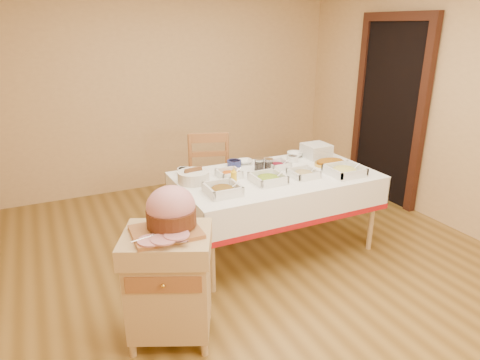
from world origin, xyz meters
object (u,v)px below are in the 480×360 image
object	(u,v)px
bread_basket	(194,177)
plate_stack	(316,151)
butcher_cart	(169,280)
preserve_jar_right	(269,165)
dining_table	(276,191)
ham_on_board	(170,212)
dining_chair	(210,183)
preserve_jar_left	(259,165)
brass_platter	(330,163)
mustard_bottle	(234,178)

from	to	relation	value
bread_basket	plate_stack	bearing A→B (deg)	6.60
butcher_cart	plate_stack	distance (m)	2.25
preserve_jar_right	dining_table	bearing A→B (deg)	-91.32
dining_table	ham_on_board	bearing A→B (deg)	-148.38
dining_chair	bread_basket	world-z (taller)	dining_chair
dining_table	preserve_jar_left	size ratio (longest dim) A/B	15.29
dining_table	bread_basket	bearing A→B (deg)	169.80
dining_chair	plate_stack	bearing A→B (deg)	-19.20
preserve_jar_right	butcher_cart	bearing A→B (deg)	-143.61
dining_table	preserve_jar_right	xyz separation A→B (m)	(0.00, 0.15, 0.21)
dining_table	brass_platter	bearing A→B (deg)	2.46
brass_platter	mustard_bottle	bearing A→B (deg)	-173.34
butcher_cart	ham_on_board	xyz separation A→B (m)	(0.05, 0.04, 0.47)
preserve_jar_left	preserve_jar_right	bearing A→B (deg)	-14.43
mustard_bottle	bread_basket	size ratio (longest dim) A/B	0.58
preserve_jar_left	dining_chair	bearing A→B (deg)	121.99
dining_table	plate_stack	world-z (taller)	plate_stack
dining_table	dining_chair	xyz separation A→B (m)	(-0.39, 0.66, -0.08)
preserve_jar_left	preserve_jar_right	distance (m)	0.09
dining_table	mustard_bottle	xyz separation A→B (m)	(-0.48, -0.10, 0.23)
bread_basket	brass_platter	size ratio (longest dim) A/B	0.85
dining_table	butcher_cart	bearing A→B (deg)	-148.13
mustard_bottle	preserve_jar_right	bearing A→B (deg)	27.55
preserve_jar_right	brass_platter	xyz separation A→B (m)	(0.62, -0.12, -0.03)
butcher_cart	preserve_jar_left	xyz separation A→B (m)	(1.19, 0.97, 0.36)
preserve_jar_right	brass_platter	size ratio (longest dim) A/B	0.34
dining_chair	plate_stack	world-z (taller)	dining_chair
butcher_cart	preserve_jar_right	size ratio (longest dim) A/B	7.31
preserve_jar_left	dining_table	bearing A→B (deg)	-63.14
dining_table	preserve_jar_right	world-z (taller)	preserve_jar_right
bread_basket	plate_stack	xyz separation A→B (m)	(1.41, 0.16, 0.02)
dining_chair	ham_on_board	distance (m)	1.70
preserve_jar_left	plate_stack	distance (m)	0.75
ham_on_board	plate_stack	xyz separation A→B (m)	(1.89, 1.06, -0.10)
preserve_jar_right	plate_stack	world-z (taller)	plate_stack
preserve_jar_left	bread_basket	distance (m)	0.67
dining_table	dining_chair	distance (m)	0.78
dining_chair	bread_basket	xyz separation A→B (m)	(-0.36, -0.53, 0.29)
preserve_jar_right	mustard_bottle	distance (m)	0.55
mustard_bottle	brass_platter	bearing A→B (deg)	6.66
ham_on_board	plate_stack	bearing A→B (deg)	29.31
dining_chair	brass_platter	xyz separation A→B (m)	(1.02, -0.64, 0.26)
dining_table	preserve_jar_right	size ratio (longest dim) A/B	16.58
preserve_jar_right	bread_basket	bearing A→B (deg)	-178.99
butcher_cart	ham_on_board	bearing A→B (deg)	38.04
bread_basket	butcher_cart	bearing A→B (deg)	-119.23
preserve_jar_left	mustard_bottle	bearing A→B (deg)	-144.89
dining_table	plate_stack	xyz separation A→B (m)	(0.65, 0.30, 0.23)
preserve_jar_left	bread_basket	bearing A→B (deg)	-176.85
preserve_jar_right	mustard_bottle	size ratio (longest dim) A/B	0.68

